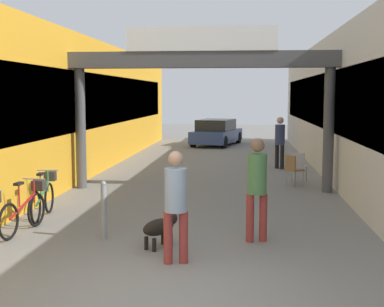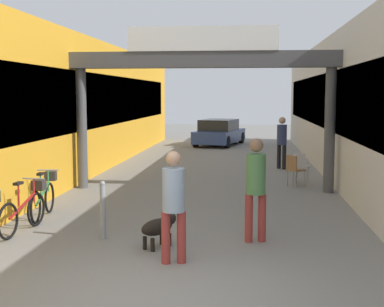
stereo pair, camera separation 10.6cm
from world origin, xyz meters
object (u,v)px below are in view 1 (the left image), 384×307
object	(u,v)px
bollard_post_metal	(104,210)
pedestrian_companion	(257,182)
pedestrian_with_dog	(176,199)
bicycle_green_third	(44,197)
cafe_chair_aluminium_farther	(299,164)
bicycle_red_second	(26,209)
dog_on_leash	(161,226)
pedestrian_carrying_crate	(280,139)
cafe_chair_wood_nearer	(293,168)
parked_car_blue	(217,133)

from	to	relation	value
bollard_post_metal	pedestrian_companion	bearing A→B (deg)	2.02
pedestrian_with_dog	bicycle_green_third	distance (m)	4.28
pedestrian_companion	cafe_chair_aluminium_farther	size ratio (longest dim) A/B	2.06
bicycle_green_third	bollard_post_metal	bearing A→B (deg)	-42.51
pedestrian_companion	bollard_post_metal	distance (m)	2.77
bicycle_red_second	cafe_chair_aluminium_farther	bearing A→B (deg)	47.68
dog_on_leash	bollard_post_metal	distance (m)	1.19
pedestrian_carrying_crate	bicycle_red_second	world-z (taller)	pedestrian_carrying_crate
bollard_post_metal	cafe_chair_wood_nearer	xyz separation A→B (m)	(3.87, 5.90, 0.00)
bicycle_green_third	cafe_chair_wood_nearer	world-z (taller)	bicycle_green_third
bollard_post_metal	cafe_chair_wood_nearer	world-z (taller)	bollard_post_metal
bicycle_red_second	parked_car_blue	xyz separation A→B (m)	(2.70, 17.80, 0.21)
cafe_chair_aluminium_farther	bicycle_red_second	bearing A→B (deg)	-132.32
cafe_chair_wood_nearer	pedestrian_with_dog	bearing A→B (deg)	-108.60
dog_on_leash	pedestrian_companion	bearing A→B (deg)	17.41
pedestrian_with_dog	dog_on_leash	xyz separation A→B (m)	(-0.36, 0.85, -0.64)
bicycle_red_second	cafe_chair_wood_nearer	distance (m)	7.78
pedestrian_carrying_crate	bicycle_red_second	distance (m)	10.65
pedestrian_with_dog	cafe_chair_wood_nearer	bearing A→B (deg)	71.40
cafe_chair_wood_nearer	pedestrian_carrying_crate	bearing A→B (deg)	92.03
bollard_post_metal	parked_car_blue	bearing A→B (deg)	86.55
pedestrian_with_dog	bicycle_red_second	xyz separation A→B (m)	(-3.06, 1.63, -0.56)
pedestrian_carrying_crate	bollard_post_metal	xyz separation A→B (m)	(-3.74, -9.56, -0.51)
dog_on_leash	bollard_post_metal	xyz separation A→B (m)	(-1.10, 0.41, 0.18)
bicycle_green_third	bollard_post_metal	distance (m)	2.32
pedestrian_companion	bollard_post_metal	world-z (taller)	pedestrian_companion
pedestrian_companion	parked_car_blue	world-z (taller)	pedestrian_companion
bicycle_red_second	bollard_post_metal	size ratio (longest dim) A/B	1.60
pedestrian_with_dog	bollard_post_metal	bearing A→B (deg)	139.15
cafe_chair_wood_nearer	cafe_chair_aluminium_farther	distance (m)	0.77
bicycle_red_second	cafe_chair_wood_nearer	world-z (taller)	bicycle_red_second
pedestrian_with_dog	dog_on_leash	distance (m)	1.12
pedestrian_with_dog	parked_car_blue	world-z (taller)	pedestrian_with_dog
bollard_post_metal	pedestrian_with_dog	bearing A→B (deg)	-40.85
pedestrian_carrying_crate	parked_car_blue	xyz separation A→B (m)	(-2.64, 8.61, -0.41)
bicycle_green_third	cafe_chair_aluminium_farther	world-z (taller)	bicycle_green_third
dog_on_leash	bicycle_green_third	xyz separation A→B (m)	(-2.80, 1.98, 0.08)
pedestrian_companion	cafe_chair_aluminium_farther	distance (m)	6.70
pedestrian_with_dog	pedestrian_companion	distance (m)	1.85
bicycle_green_third	parked_car_blue	world-z (taller)	parked_car_blue
cafe_chair_aluminium_farther	cafe_chair_wood_nearer	bearing A→B (deg)	-107.39
bicycle_green_third	parked_car_blue	distance (m)	16.84
pedestrian_companion	pedestrian_carrying_crate	bearing A→B (deg)	83.85
pedestrian_with_dog	cafe_chair_wood_nearer	distance (m)	7.57
bicycle_green_third	cafe_chair_aluminium_farther	xyz separation A→B (m)	(5.80, 5.07, 0.10)
pedestrian_with_dog	cafe_chair_wood_nearer	size ratio (longest dim) A/B	1.95
pedestrian_with_dog	cafe_chair_aluminium_farther	world-z (taller)	pedestrian_with_dog
bollard_post_metal	cafe_chair_aluminium_farther	bearing A→B (deg)	58.31
pedestrian_with_dog	pedestrian_carrying_crate	xyz separation A→B (m)	(2.28, 10.82, 0.05)
pedestrian_with_dog	cafe_chair_wood_nearer	world-z (taller)	pedestrian_with_dog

